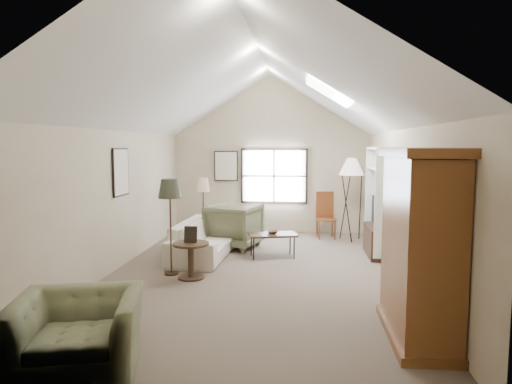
# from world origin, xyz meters

# --- Properties ---
(room_shell) EXTENTS (5.01, 8.01, 4.00)m
(room_shell) POSITION_xyz_m (0.00, 0.00, 3.21)
(room_shell) COLOR #6D5D4E
(room_shell) RESTS_ON ground
(window) EXTENTS (1.72, 0.08, 1.42)m
(window) POSITION_xyz_m (0.10, 3.96, 1.45)
(window) COLOR black
(window) RESTS_ON room_shell
(skylight) EXTENTS (0.80, 1.20, 0.52)m
(skylight) POSITION_xyz_m (1.30, 0.90, 3.22)
(skylight) COLOR white
(skylight) RESTS_ON room_shell
(wall_art) EXTENTS (1.97, 3.71, 0.88)m
(wall_art) POSITION_xyz_m (-1.88, 1.94, 1.73)
(wall_art) COLOR black
(wall_art) RESTS_ON room_shell
(armoire) EXTENTS (0.60, 1.50, 2.20)m
(armoire) POSITION_xyz_m (2.18, -2.40, 1.10)
(armoire) COLOR brown
(armoire) RESTS_ON ground
(tv_alcove) EXTENTS (0.32, 1.30, 2.10)m
(tv_alcove) POSITION_xyz_m (2.34, 1.60, 1.15)
(tv_alcove) COLOR white
(tv_alcove) RESTS_ON ground
(media_console) EXTENTS (0.34, 1.18, 0.60)m
(media_console) POSITION_xyz_m (2.32, 1.60, 0.30)
(media_console) COLOR #382316
(media_console) RESTS_ON ground
(tv_panel) EXTENTS (0.05, 0.90, 0.55)m
(tv_panel) POSITION_xyz_m (2.32, 1.60, 0.92)
(tv_panel) COLOR black
(tv_panel) RESTS_ON media_console
(sofa) EXTENTS (1.07, 2.48, 0.71)m
(sofa) POSITION_xyz_m (-1.12, 1.25, 0.36)
(sofa) COLOR silver
(sofa) RESTS_ON ground
(armchair_near) EXTENTS (1.40, 1.30, 0.77)m
(armchair_near) POSITION_xyz_m (-1.35, -3.59, 0.38)
(armchair_near) COLOR #676C4B
(armchair_near) RESTS_ON ground
(armchair_far) EXTENTS (1.29, 1.31, 0.96)m
(armchair_far) POSITION_xyz_m (-0.65, 2.03, 0.48)
(armchair_far) COLOR #676F4E
(armchair_far) RESTS_ON ground
(coffee_table) EXTENTS (1.04, 0.73, 0.48)m
(coffee_table) POSITION_xyz_m (0.24, 1.23, 0.24)
(coffee_table) COLOR #352515
(coffee_table) RESTS_ON ground
(bowl) EXTENTS (0.27, 0.27, 0.06)m
(bowl) POSITION_xyz_m (0.24, 1.23, 0.51)
(bowl) COLOR #3D2B19
(bowl) RESTS_ON coffee_table
(side_table) EXTENTS (0.64, 0.64, 0.61)m
(side_table) POSITION_xyz_m (-1.02, -0.35, 0.30)
(side_table) COLOR #372616
(side_table) RESTS_ON ground
(side_chair) EXTENTS (0.48, 0.48, 1.11)m
(side_chair) POSITION_xyz_m (1.40, 3.26, 0.56)
(side_chair) COLOR maroon
(side_chair) RESTS_ON ground
(tripod_lamp) EXTENTS (0.71, 0.71, 1.98)m
(tripod_lamp) POSITION_xyz_m (1.96, 3.04, 0.99)
(tripod_lamp) COLOR silver
(tripod_lamp) RESTS_ON ground
(dark_lamp) EXTENTS (0.43, 0.43, 1.70)m
(dark_lamp) POSITION_xyz_m (-1.42, -0.15, 0.85)
(dark_lamp) COLOR #292C1F
(dark_lamp) RESTS_ON ground
(tan_lamp) EXTENTS (0.32, 0.32, 1.52)m
(tan_lamp) POSITION_xyz_m (-1.42, 2.45, 0.76)
(tan_lamp) COLOR tan
(tan_lamp) RESTS_ON ground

